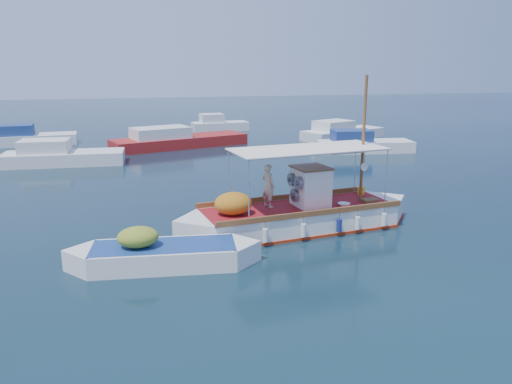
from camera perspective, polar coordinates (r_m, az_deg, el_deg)
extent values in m
plane|color=black|center=(18.65, 3.58, -4.85)|extent=(160.00, 160.00, 0.00)
cube|color=white|center=(19.18, 4.87, -3.25)|extent=(7.59, 3.49, 1.07)
cube|color=white|center=(17.91, -5.69, -4.56)|extent=(2.41, 2.41, 1.07)
cube|color=white|center=(21.01, 13.84, -2.05)|extent=(2.41, 2.41, 1.07)
cube|color=#A12A0F|center=(19.28, 4.85, -4.16)|extent=(7.70, 3.58, 0.18)
cube|color=maroon|center=(19.03, 4.91, -1.77)|extent=(7.56, 3.29, 0.06)
cube|color=brown|center=(20.06, 3.35, -0.54)|extent=(7.35, 1.19, 0.20)
cube|color=brown|center=(17.95, 6.66, -2.42)|extent=(7.35, 1.19, 0.20)
cube|color=white|center=(19.05, 6.27, 0.56)|extent=(1.34, 1.43, 1.46)
cube|color=brown|center=(18.88, 6.33, 2.80)|extent=(1.45, 1.54, 0.06)
cylinder|color=slate|center=(18.43, 5.00, 1.05)|extent=(0.28, 0.51, 0.49)
cylinder|color=slate|center=(18.97, 4.16, 1.46)|extent=(0.28, 0.51, 0.49)
cylinder|color=slate|center=(18.83, 4.54, -0.33)|extent=(0.28, 0.51, 0.49)
cylinder|color=brown|center=(19.86, 12.17, 5.91)|extent=(0.13, 0.13, 4.88)
cylinder|color=brown|center=(19.50, 10.19, 4.69)|extent=(1.75, 0.34, 0.08)
cylinder|color=silver|center=(18.80, -3.16, 1.58)|extent=(0.05, 0.05, 2.19)
cylinder|color=silver|center=(16.83, -0.83, 0.07)|extent=(0.05, 0.05, 2.19)
cylinder|color=silver|center=(21.19, 11.25, 2.79)|extent=(0.05, 0.05, 2.19)
cylinder|color=silver|center=(19.46, 14.66, 1.57)|extent=(0.05, 0.05, 2.19)
cube|color=white|center=(18.69, 5.99, 4.93)|extent=(6.04, 3.16, 0.04)
ellipsoid|color=#BB741B|center=(17.92, -2.62, -1.32)|extent=(1.52, 1.35, 0.82)
cube|color=#F6A515|center=(20.00, 7.49, -0.40)|extent=(0.27, 0.21, 0.39)
cylinder|color=#F6A515|center=(21.13, 11.92, 0.13)|extent=(0.33, 0.33, 0.33)
cube|color=brown|center=(20.14, 12.88, -0.95)|extent=(0.69, 0.53, 0.12)
cylinder|color=#B2B2B2|center=(19.34, 10.02, -1.43)|extent=(0.55, 0.55, 0.12)
cylinder|color=white|center=(18.85, 12.26, 2.83)|extent=(0.29, 0.07, 0.29)
cylinder|color=white|center=(17.19, 1.07, -4.97)|extent=(0.22, 0.22, 0.47)
cylinder|color=navy|center=(18.47, 9.49, -3.79)|extent=(0.22, 0.22, 0.47)
cylinder|color=white|center=(19.51, 14.41, -3.05)|extent=(0.22, 0.22, 0.47)
imported|color=beige|center=(18.72, 1.40, 0.72)|extent=(0.64, 0.72, 1.65)
cube|color=white|center=(16.01, -10.43, -7.48)|extent=(4.56, 2.12, 0.87)
cube|color=white|center=(16.27, -18.29, -7.63)|extent=(1.72, 1.72, 0.87)
cube|color=white|center=(16.05, -2.46, -7.18)|extent=(1.72, 1.72, 0.87)
cube|color=navy|center=(15.86, -10.50, -6.09)|extent=(4.54, 1.93, 0.05)
ellipsoid|color=olive|center=(15.81, -13.35, -5.02)|extent=(1.36, 1.15, 0.63)
cube|color=silver|center=(33.67, -21.04, 3.46)|extent=(7.35, 2.66, 1.00)
cube|color=silver|center=(33.73, -23.00, 4.85)|extent=(2.98, 2.14, 0.80)
cube|color=#A31D1B|center=(38.59, -8.66, 5.55)|extent=(10.63, 5.88, 1.00)
cube|color=silver|center=(37.89, -10.86, 6.67)|extent=(4.65, 3.55, 0.80)
cube|color=silver|center=(36.85, 12.30, 4.97)|extent=(6.97, 2.97, 1.00)
cube|color=navy|center=(36.40, 10.86, 6.36)|extent=(2.90, 2.17, 0.80)
cube|color=silver|center=(43.09, 9.89, 6.42)|extent=(7.90, 5.36, 1.00)
cube|color=silver|center=(42.17, 8.88, 7.52)|extent=(3.63, 3.22, 0.80)
cube|color=silver|center=(43.01, -24.43, 5.33)|extent=(7.16, 2.94, 1.00)
cube|color=navy|center=(43.02, -25.95, 6.39)|extent=(2.96, 2.21, 0.80)
cube|color=silver|center=(47.90, -4.13, 7.38)|extent=(5.39, 2.43, 1.00)
cube|color=silver|center=(47.62, -5.08, 8.41)|extent=(2.23, 1.87, 0.80)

